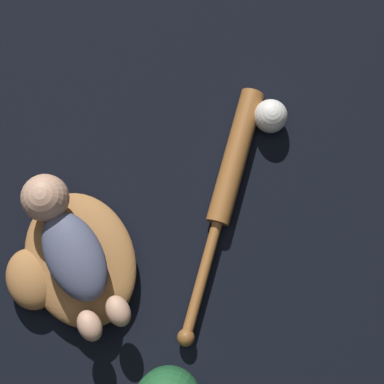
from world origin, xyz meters
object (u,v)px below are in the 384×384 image
(baseball_glove, at_px, (72,264))
(baseball_bat, at_px, (229,181))
(baby_figure, at_px, (68,244))
(baseball, at_px, (271,116))

(baseball_glove, bearing_deg, baseball_bat, -65.52)
(baby_figure, xyz_separation_m, baseball, (0.27, -0.46, -0.07))
(baby_figure, relative_size, baseball_bat, 0.63)
(baby_figure, relative_size, baseball, 4.62)
(baseball_glove, relative_size, baseball_bat, 0.63)
(baseball, bearing_deg, baby_figure, 120.44)
(baseball_glove, xyz_separation_m, baby_figure, (0.04, -0.01, 0.08))
(baseball_glove, height_order, baseball_bat, baseball_glove)
(baseball, bearing_deg, baseball_glove, 123.30)
(baseball_bat, bearing_deg, baseball, -37.02)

